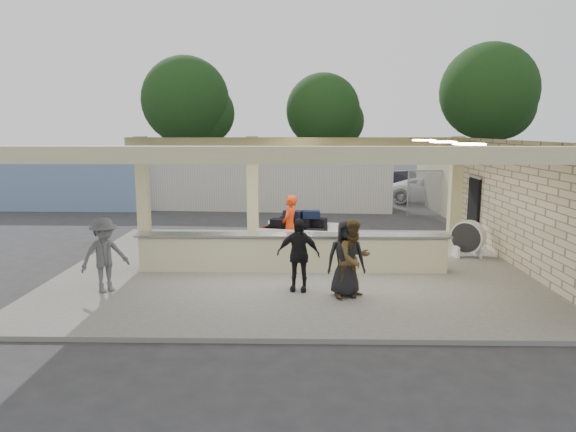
{
  "coord_description": "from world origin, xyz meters",
  "views": [
    {
      "loc": [
        0.16,
        -13.64,
        3.78
      ],
      "look_at": [
        -0.15,
        1.0,
        1.3
      ],
      "focal_mm": 32.0,
      "sensor_mm": 36.0,
      "label": 1
    }
  ],
  "objects_px": {
    "baggage_counter": "(292,252)",
    "baggage_handler": "(290,226)",
    "passenger_c": "(105,255)",
    "car_white_b": "(552,188)",
    "drum_fan": "(468,237)",
    "car_dark": "(404,184)",
    "luggage_cart": "(297,230)",
    "container_blue": "(51,183)",
    "passenger_a": "(354,258)",
    "container_white": "(257,180)",
    "car_white_a": "(438,190)",
    "passenger_b": "(298,255)",
    "passenger_d": "(346,258)"
  },
  "relations": [
    {
      "from": "drum_fan",
      "to": "car_dark",
      "type": "distance_m",
      "value": 14.59
    },
    {
      "from": "baggage_counter",
      "to": "luggage_cart",
      "type": "bearing_deg",
      "value": 86.74
    },
    {
      "from": "passenger_d",
      "to": "car_dark",
      "type": "distance_m",
      "value": 18.88
    },
    {
      "from": "passenger_b",
      "to": "car_white_b",
      "type": "bearing_deg",
      "value": 57.59
    },
    {
      "from": "luggage_cart",
      "to": "container_white",
      "type": "xyz_separation_m",
      "value": [
        -1.95,
        9.59,
        0.57
      ]
    },
    {
      "from": "passenger_c",
      "to": "car_white_a",
      "type": "relative_size",
      "value": 0.36
    },
    {
      "from": "passenger_a",
      "to": "container_white",
      "type": "bearing_deg",
      "value": 70.78
    },
    {
      "from": "drum_fan",
      "to": "car_dark",
      "type": "bearing_deg",
      "value": 125.2
    },
    {
      "from": "luggage_cart",
      "to": "container_white",
      "type": "height_order",
      "value": "container_white"
    },
    {
      "from": "container_blue",
      "to": "car_white_a",
      "type": "bearing_deg",
      "value": 6.55
    },
    {
      "from": "baggage_handler",
      "to": "passenger_a",
      "type": "height_order",
      "value": "baggage_handler"
    },
    {
      "from": "baggage_counter",
      "to": "passenger_b",
      "type": "distance_m",
      "value": 1.74
    },
    {
      "from": "container_white",
      "to": "car_white_a",
      "type": "bearing_deg",
      "value": 14.83
    },
    {
      "from": "car_white_b",
      "to": "car_white_a",
      "type": "bearing_deg",
      "value": 79.14
    },
    {
      "from": "passenger_c",
      "to": "drum_fan",
      "type": "bearing_deg",
      "value": -21.57
    },
    {
      "from": "luggage_cart",
      "to": "passenger_b",
      "type": "bearing_deg",
      "value": -78.14
    },
    {
      "from": "baggage_counter",
      "to": "car_white_b",
      "type": "distance_m",
      "value": 19.54
    },
    {
      "from": "passenger_a",
      "to": "passenger_d",
      "type": "relative_size",
      "value": 1.01
    },
    {
      "from": "passenger_b",
      "to": "passenger_d",
      "type": "height_order",
      "value": "passenger_d"
    },
    {
      "from": "passenger_a",
      "to": "container_white",
      "type": "height_order",
      "value": "container_white"
    },
    {
      "from": "drum_fan",
      "to": "passenger_c",
      "type": "bearing_deg",
      "value": -120.28
    },
    {
      "from": "drum_fan",
      "to": "baggage_handler",
      "type": "xyz_separation_m",
      "value": [
        -5.2,
        -0.06,
        0.33
      ]
    },
    {
      "from": "luggage_cart",
      "to": "passenger_c",
      "type": "relative_size",
      "value": 1.43
    },
    {
      "from": "baggage_handler",
      "to": "luggage_cart",
      "type": "bearing_deg",
      "value": 171.13
    },
    {
      "from": "baggage_handler",
      "to": "car_white_a",
      "type": "xyz_separation_m",
      "value": [
        7.43,
        11.68,
        -0.33
      ]
    },
    {
      "from": "passenger_b",
      "to": "container_blue",
      "type": "height_order",
      "value": "container_blue"
    },
    {
      "from": "car_white_b",
      "to": "container_white",
      "type": "xyz_separation_m",
      "value": [
        -15.41,
        -2.58,
        0.67
      ]
    },
    {
      "from": "passenger_d",
      "to": "car_white_b",
      "type": "xyz_separation_m",
      "value": [
        12.36,
        16.13,
        -0.26
      ]
    },
    {
      "from": "passenger_b",
      "to": "passenger_c",
      "type": "relative_size",
      "value": 0.99
    },
    {
      "from": "drum_fan",
      "to": "container_blue",
      "type": "height_order",
      "value": "container_blue"
    },
    {
      "from": "passenger_c",
      "to": "car_dark",
      "type": "height_order",
      "value": "passenger_c"
    },
    {
      "from": "baggage_counter",
      "to": "car_dark",
      "type": "relative_size",
      "value": 1.93
    },
    {
      "from": "container_blue",
      "to": "drum_fan",
      "type": "bearing_deg",
      "value": -29.04
    },
    {
      "from": "baggage_counter",
      "to": "drum_fan",
      "type": "height_order",
      "value": "drum_fan"
    },
    {
      "from": "luggage_cart",
      "to": "passenger_b",
      "type": "relative_size",
      "value": 1.45
    },
    {
      "from": "passenger_d",
      "to": "container_blue",
      "type": "xyz_separation_m",
      "value": [
        -13.01,
        13.36,
        0.27
      ]
    },
    {
      "from": "passenger_c",
      "to": "container_white",
      "type": "height_order",
      "value": "container_white"
    },
    {
      "from": "luggage_cart",
      "to": "passenger_a",
      "type": "bearing_deg",
      "value": -61.5
    },
    {
      "from": "passenger_b",
      "to": "container_white",
      "type": "bearing_deg",
      "value": 106.6
    },
    {
      "from": "baggage_counter",
      "to": "car_white_a",
      "type": "height_order",
      "value": "car_white_a"
    },
    {
      "from": "luggage_cart",
      "to": "passenger_c",
      "type": "height_order",
      "value": "passenger_c"
    },
    {
      "from": "car_white_b",
      "to": "car_dark",
      "type": "distance_m",
      "value": 7.7
    },
    {
      "from": "baggage_counter",
      "to": "baggage_handler",
      "type": "distance_m",
      "value": 1.6
    },
    {
      "from": "baggage_counter",
      "to": "container_blue",
      "type": "distance_m",
      "value": 16.34
    },
    {
      "from": "drum_fan",
      "to": "container_white",
      "type": "bearing_deg",
      "value": 164.42
    },
    {
      "from": "car_dark",
      "to": "container_white",
      "type": "relative_size",
      "value": 0.34
    },
    {
      "from": "baggage_handler",
      "to": "passenger_b",
      "type": "distance_m",
      "value": 3.24
    },
    {
      "from": "container_blue",
      "to": "passenger_a",
      "type": "bearing_deg",
      "value": -44.79
    },
    {
      "from": "baggage_counter",
      "to": "car_dark",
      "type": "bearing_deg",
      "value": 69.12
    },
    {
      "from": "passenger_c",
      "to": "car_white_b",
      "type": "xyz_separation_m",
      "value": [
        17.82,
        15.94,
        -0.25
      ]
    }
  ]
}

